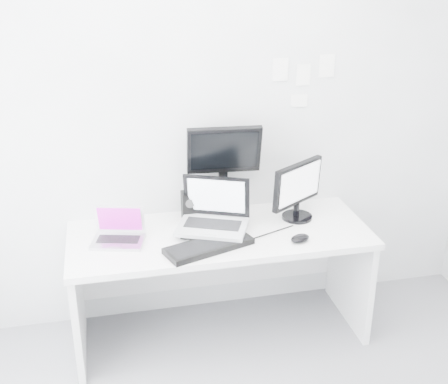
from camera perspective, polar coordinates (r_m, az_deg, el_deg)
The scene contains 13 objects.
back_wall at distance 3.58m, azimuth -1.59°, elevation 7.43°, with size 3.60×3.60×0.00m, color silver.
desk at distance 3.66m, azimuth -0.38°, elevation -9.08°, with size 1.80×0.70×0.73m, color white.
macbook at distance 3.37m, azimuth -10.50°, elevation -3.31°, with size 0.29×0.22×0.22m, color #A6A6AB.
speaker at distance 3.61m, azimuth -3.45°, elevation -1.37°, with size 0.09×0.09×0.18m, color black.
dell_laptop at distance 3.39m, azimuth -1.18°, elevation -1.60°, with size 0.40×0.31×0.34m, color #ABAEB2.
rear_monitor at distance 3.58m, azimuth -0.04°, elevation 2.19°, with size 0.45×0.16×0.61m, color black.
samsung_monitor at distance 3.61m, azimuth 7.33°, elevation 0.17°, with size 0.42×0.19×0.38m, color black.
keyboard at distance 3.30m, azimuth -1.49°, elevation -5.33°, with size 0.51×0.18×0.03m, color black.
mouse at distance 3.40m, azimuth 7.48°, elevation -4.54°, with size 0.12×0.08×0.04m, color black.
wall_note_0 at distance 3.62m, azimuth 5.56°, elevation 11.91°, with size 0.10×0.00×0.14m, color white.
wall_note_1 at distance 3.67m, azimuth 7.81°, elevation 11.34°, with size 0.09×0.00×0.13m, color white.
wall_note_2 at distance 3.71m, azimuth 10.08°, elevation 12.12°, with size 0.10×0.00×0.14m, color white.
wall_note_3 at distance 3.70m, azimuth 7.38°, elevation 8.91°, with size 0.11×0.00×0.08m, color white.
Camera 1 is at (-0.64, -1.78, 2.32)m, focal length 46.49 mm.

